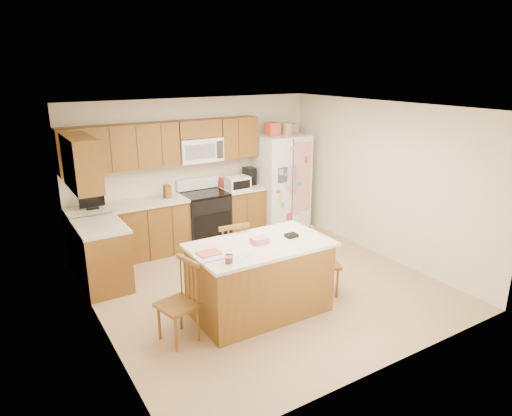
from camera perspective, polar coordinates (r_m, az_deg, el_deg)
ground at (r=6.65m, az=0.97°, el=-9.54°), size 4.50×4.50×0.00m
room_shell at (r=6.14m, az=1.04°, el=2.54°), size 4.60×4.60×2.52m
cabinetry at (r=7.44m, az=-12.93°, el=0.55°), size 3.36×1.56×2.15m
stove at (r=8.04m, az=-6.46°, el=-1.13°), size 0.76×0.65×1.13m
refrigerator at (r=8.62m, az=3.10°, el=3.31°), size 0.90×0.79×2.04m
island at (r=5.77m, az=0.52°, el=-8.72°), size 1.74×1.01×1.03m
windsor_chair_left at (r=5.30m, az=-9.57°, el=-11.72°), size 0.47×0.49×0.96m
windsor_chair_back at (r=6.24m, az=-3.27°, el=-6.47°), size 0.48×0.46×1.04m
windsor_chair_right at (r=6.31m, az=8.33°, el=-6.85°), size 0.51×0.52×0.93m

